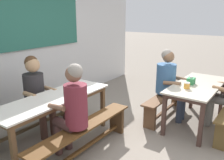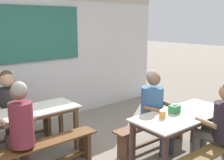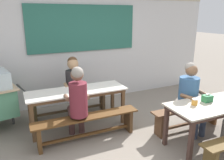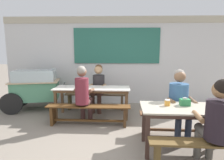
{
  "view_description": "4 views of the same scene",
  "coord_description": "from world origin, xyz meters",
  "px_view_note": "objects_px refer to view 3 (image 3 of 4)",
  "views": [
    {
      "loc": [
        -2.85,
        -1.22,
        1.9
      ],
      "look_at": [
        -0.14,
        0.57,
        0.97
      ],
      "focal_mm": 37.45,
      "sensor_mm": 36.0,
      "label": 1
    },
    {
      "loc": [
        -2.01,
        -2.45,
        2.02
      ],
      "look_at": [
        0.58,
        0.55,
        1.16
      ],
      "focal_mm": 43.24,
      "sensor_mm": 36.0,
      "label": 2
    },
    {
      "loc": [
        -1.8,
        -2.65,
        2.11
      ],
      "look_at": [
        -0.12,
        0.84,
        0.97
      ],
      "focal_mm": 36.08,
      "sensor_mm": 36.0,
      "label": 3
    },
    {
      "loc": [
        -0.03,
        -3.22,
        1.62
      ],
      "look_at": [
        -0.16,
        0.74,
        1.01
      ],
      "focal_mm": 29.59,
      "sensor_mm": 36.0,
      "label": 4
    }
  ],
  "objects_px": {
    "dining_table_near": "(214,108)",
    "condiment_jar": "(195,102)",
    "bench_far_back": "(70,102)",
    "bench_far_front": "(87,124)",
    "person_left_back_turned": "(78,100)",
    "dining_table_far": "(77,94)",
    "bench_near_back": "(188,114)",
    "person_center_facing": "(74,83)",
    "person_right_near_table": "(191,94)",
    "tissue_box": "(207,98)"
  },
  "relations": [
    {
      "from": "dining_table_far",
      "to": "dining_table_near",
      "type": "distance_m",
      "value": 2.4
    },
    {
      "from": "tissue_box",
      "to": "condiment_jar",
      "type": "bearing_deg",
      "value": -176.84
    },
    {
      "from": "dining_table_far",
      "to": "person_left_back_turned",
      "type": "relative_size",
      "value": 1.42
    },
    {
      "from": "tissue_box",
      "to": "dining_table_near",
      "type": "bearing_deg",
      "value": -61.0
    },
    {
      "from": "dining_table_near",
      "to": "person_center_facing",
      "type": "bearing_deg",
      "value": 129.2
    },
    {
      "from": "dining_table_near",
      "to": "tissue_box",
      "type": "bearing_deg",
      "value": 119.0
    },
    {
      "from": "dining_table_near",
      "to": "bench_near_back",
      "type": "height_order",
      "value": "dining_table_near"
    },
    {
      "from": "person_center_facing",
      "to": "person_right_near_table",
      "type": "relative_size",
      "value": 0.98
    },
    {
      "from": "bench_far_back",
      "to": "tissue_box",
      "type": "height_order",
      "value": "tissue_box"
    },
    {
      "from": "bench_far_front",
      "to": "bench_far_back",
      "type": "bearing_deg",
      "value": 88.74
    },
    {
      "from": "condiment_jar",
      "to": "person_center_facing",
      "type": "bearing_deg",
      "value": 124.13
    },
    {
      "from": "bench_far_back",
      "to": "bench_far_front",
      "type": "relative_size",
      "value": 0.93
    },
    {
      "from": "dining_table_far",
      "to": "bench_near_back",
      "type": "height_order",
      "value": "dining_table_far"
    },
    {
      "from": "bench_far_front",
      "to": "condiment_jar",
      "type": "relative_size",
      "value": 17.98
    },
    {
      "from": "person_left_back_turned",
      "to": "bench_far_front",
      "type": "bearing_deg",
      "value": -27.66
    },
    {
      "from": "dining_table_near",
      "to": "person_right_near_table",
      "type": "bearing_deg",
      "value": 91.63
    },
    {
      "from": "person_left_back_turned",
      "to": "tissue_box",
      "type": "height_order",
      "value": "person_left_back_turned"
    },
    {
      "from": "person_left_back_turned",
      "to": "dining_table_far",
      "type": "bearing_deg",
      "value": 74.61
    },
    {
      "from": "bench_near_back",
      "to": "person_center_facing",
      "type": "distance_m",
      "value": 2.34
    },
    {
      "from": "dining_table_far",
      "to": "person_right_near_table",
      "type": "xyz_separation_m",
      "value": [
        1.78,
        -1.07,
        0.08
      ]
    },
    {
      "from": "bench_near_back",
      "to": "condiment_jar",
      "type": "xyz_separation_m",
      "value": [
        -0.37,
        -0.47,
        0.49
      ]
    },
    {
      "from": "dining_table_far",
      "to": "person_center_facing",
      "type": "bearing_deg",
      "value": 79.15
    },
    {
      "from": "dining_table_far",
      "to": "person_left_back_turned",
      "type": "distance_m",
      "value": 0.53
    },
    {
      "from": "dining_table_far",
      "to": "bench_far_back",
      "type": "xyz_separation_m",
      "value": [
        0.01,
        0.57,
        -0.36
      ]
    },
    {
      "from": "condiment_jar",
      "to": "dining_table_far",
      "type": "bearing_deg",
      "value": 134.09
    },
    {
      "from": "person_center_facing",
      "to": "tissue_box",
      "type": "xyz_separation_m",
      "value": [
        1.64,
        -1.98,
        0.06
      ]
    },
    {
      "from": "person_center_facing",
      "to": "person_right_near_table",
      "type": "bearing_deg",
      "value": -43.01
    },
    {
      "from": "bench_far_back",
      "to": "bench_far_front",
      "type": "height_order",
      "value": "same"
    },
    {
      "from": "dining_table_far",
      "to": "person_left_back_turned",
      "type": "bearing_deg",
      "value": -105.39
    },
    {
      "from": "bench_far_back",
      "to": "tissue_box",
      "type": "bearing_deg",
      "value": -49.84
    },
    {
      "from": "person_right_near_table",
      "to": "condiment_jar",
      "type": "bearing_deg",
      "value": -128.45
    },
    {
      "from": "dining_table_near",
      "to": "person_right_near_table",
      "type": "xyz_separation_m",
      "value": [
        -0.01,
        0.51,
        0.08
      ]
    },
    {
      "from": "dining_table_far",
      "to": "dining_table_near",
      "type": "bearing_deg",
      "value": -41.42
    },
    {
      "from": "bench_far_front",
      "to": "bench_near_back",
      "type": "distance_m",
      "value": 1.89
    },
    {
      "from": "bench_far_front",
      "to": "person_right_near_table",
      "type": "distance_m",
      "value": 1.92
    },
    {
      "from": "dining_table_far",
      "to": "person_center_facing",
      "type": "height_order",
      "value": "person_center_facing"
    },
    {
      "from": "dining_table_near",
      "to": "condiment_jar",
      "type": "height_order",
      "value": "condiment_jar"
    },
    {
      "from": "tissue_box",
      "to": "bench_far_back",
      "type": "bearing_deg",
      "value": 130.16
    },
    {
      "from": "person_center_facing",
      "to": "bench_far_back",
      "type": "bearing_deg",
      "value": 141.67
    },
    {
      "from": "person_center_facing",
      "to": "tissue_box",
      "type": "height_order",
      "value": "person_center_facing"
    },
    {
      "from": "person_right_near_table",
      "to": "condiment_jar",
      "type": "relative_size",
      "value": 12.58
    },
    {
      "from": "bench_near_back",
      "to": "tissue_box",
      "type": "xyz_separation_m",
      "value": [
        -0.08,
        -0.46,
        0.5
      ]
    },
    {
      "from": "person_center_facing",
      "to": "person_right_near_table",
      "type": "height_order",
      "value": "person_right_near_table"
    },
    {
      "from": "person_right_near_table",
      "to": "tissue_box",
      "type": "xyz_separation_m",
      "value": [
        -0.04,
        -0.41,
        0.06
      ]
    },
    {
      "from": "bench_near_back",
      "to": "person_right_near_table",
      "type": "relative_size",
      "value": 1.17
    },
    {
      "from": "dining_table_far",
      "to": "tissue_box",
      "type": "bearing_deg",
      "value": -40.39
    },
    {
      "from": "bench_far_front",
      "to": "person_right_near_table",
      "type": "height_order",
      "value": "person_right_near_table"
    },
    {
      "from": "bench_far_back",
      "to": "condiment_jar",
      "type": "relative_size",
      "value": 16.74
    },
    {
      "from": "bench_far_front",
      "to": "person_left_back_turned",
      "type": "distance_m",
      "value": 0.46
    },
    {
      "from": "person_left_back_turned",
      "to": "condiment_jar",
      "type": "xyz_separation_m",
      "value": [
        1.59,
        -0.99,
        0.04
      ]
    }
  ]
}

